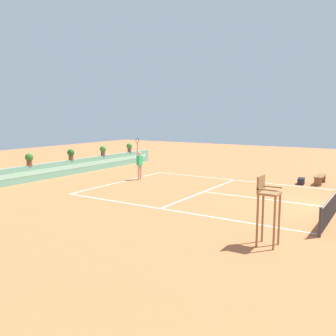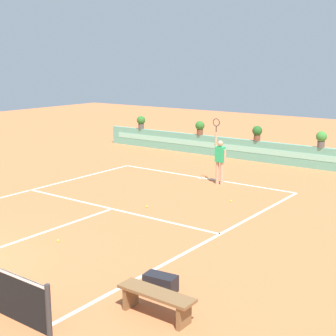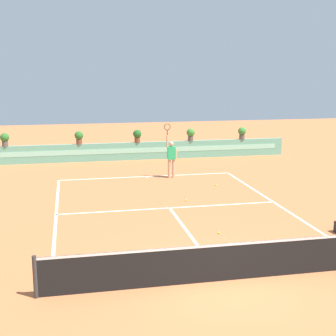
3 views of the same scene
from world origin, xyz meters
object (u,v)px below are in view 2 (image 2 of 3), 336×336
at_px(tennis_player, 220,158).
at_px(potted_plant_right, 321,138).
at_px(tennis_ball_near_baseline, 147,207).
at_px(potted_plant_centre, 257,132).
at_px(gear_bag, 161,283).
at_px(tennis_ball_by_sideline, 58,241).
at_px(tennis_ball_mid_court, 231,201).
at_px(bench_courtside, 156,298).
at_px(potted_plant_left, 200,127).
at_px(potted_plant_far_left, 141,121).

height_order(tennis_player, potted_plant_right, tennis_player).
xyz_separation_m(tennis_ball_near_baseline, potted_plant_centre, (-0.61, 9.19, 1.38)).
height_order(gear_bag, tennis_player, tennis_player).
bearing_deg(potted_plant_centre, tennis_ball_by_sideline, -86.97).
bearing_deg(tennis_ball_mid_court, potted_plant_centre, 109.91).
bearing_deg(potted_plant_right, tennis_player, -113.88).
xyz_separation_m(gear_bag, tennis_ball_by_sideline, (-3.98, 0.68, -0.15)).
bearing_deg(potted_plant_right, bench_courtside, -81.70).
xyz_separation_m(tennis_ball_mid_court, potted_plant_left, (-5.77, 6.95, 1.38)).
height_order(tennis_ball_mid_court, tennis_ball_by_sideline, same).
distance_m(potted_plant_far_left, potted_plant_centre, 7.17).
xyz_separation_m(gear_bag, tennis_ball_mid_court, (-2.15, 6.84, -0.15)).
height_order(tennis_ball_mid_court, potted_plant_left, potted_plant_left).
bearing_deg(potted_plant_right, potted_plant_centre, 180.00).
bearing_deg(tennis_ball_near_baseline, tennis_player, 85.98).
height_order(tennis_ball_by_sideline, potted_plant_right, potted_plant_right).
height_order(tennis_ball_mid_court, potted_plant_centre, potted_plant_centre).
height_order(bench_courtside, potted_plant_right, potted_plant_right).
xyz_separation_m(gear_bag, potted_plant_far_left, (-11.84, 13.79, 1.23)).
bearing_deg(potted_plant_centre, gear_bag, -71.28).
bearing_deg(potted_plant_right, potted_plant_far_left, 180.00).
height_order(tennis_ball_near_baseline, potted_plant_right, potted_plant_right).
bearing_deg(potted_plant_centre, tennis_ball_mid_court, -70.09).
bearing_deg(potted_plant_left, tennis_player, -50.29).
height_order(gear_bag, potted_plant_right, potted_plant_right).
distance_m(tennis_ball_near_baseline, potted_plant_far_left, 12.12).
relative_size(bench_courtside, tennis_player, 0.62).
distance_m(bench_courtside, tennis_ball_mid_court, 8.23).
bearing_deg(tennis_ball_near_baseline, potted_plant_far_left, 130.26).
relative_size(gear_bag, tennis_ball_mid_court, 10.29).
distance_m(tennis_ball_near_baseline, tennis_ball_by_sideline, 3.92).
distance_m(bench_courtside, potted_plant_left, 17.02).
bearing_deg(potted_plant_far_left, bench_courtside, -49.77).
bearing_deg(tennis_player, potted_plant_left, 129.71).
height_order(tennis_player, tennis_ball_near_baseline, tennis_player).
bearing_deg(potted_plant_far_left, tennis_ball_mid_court, -35.65).
distance_m(tennis_player, potted_plant_centre, 5.10).
relative_size(tennis_ball_near_baseline, potted_plant_centre, 0.09).
distance_m(potted_plant_left, potted_plant_far_left, 3.92).
relative_size(potted_plant_right, potted_plant_centre, 1.00).
distance_m(tennis_ball_by_sideline, potted_plant_left, 13.76).
bearing_deg(tennis_ball_by_sideline, tennis_player, 88.53).
distance_m(gear_bag, potted_plant_far_left, 18.22).
distance_m(bench_courtside, potted_plant_far_left, 19.28).
bearing_deg(potted_plant_right, tennis_ball_by_sideline, -100.47).
bearing_deg(tennis_player, tennis_ball_by_sideline, -91.47).
bearing_deg(bench_courtside, potted_plant_left, 120.08).
height_order(bench_courtside, tennis_player, tennis_player).
height_order(tennis_ball_near_baseline, potted_plant_far_left, potted_plant_far_left).
bearing_deg(bench_courtside, tennis_ball_near_baseline, 130.18).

